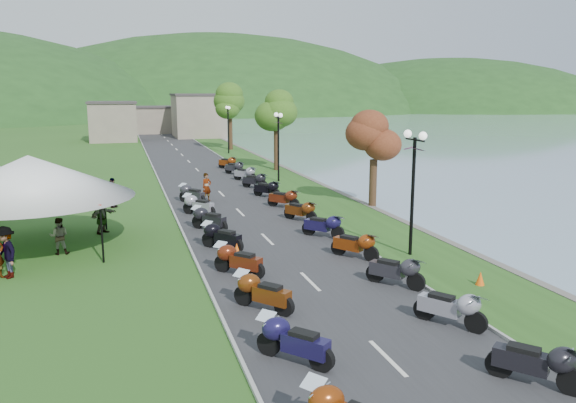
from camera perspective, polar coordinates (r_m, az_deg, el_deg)
road at (r=42.70m, az=-8.17°, el=2.16°), size 7.00×120.00×0.02m
hills_backdrop at (r=201.95m, az=-15.01°, el=8.86°), size 360.00×120.00×76.00m
far_building at (r=86.95m, az=-13.99°, el=8.09°), size 18.00×16.00×5.00m
moto_row_left at (r=15.63m, az=-1.06°, el=-11.51°), size 2.60×40.70×1.10m
moto_row_right at (r=28.80m, az=1.23°, el=-0.95°), size 2.60×43.68×1.10m
vendor_tent_main at (r=25.71m, az=-24.58°, el=-0.14°), size 5.61×5.61×4.00m
tree_lakeside at (r=32.62m, az=8.71°, el=4.88°), size 2.23×2.23×6.20m
pedestrian_b at (r=24.97m, az=-22.11°, el=-4.97°), size 0.77×0.46×1.53m
pedestrian_c at (r=22.66m, az=-26.53°, el=-6.94°), size 1.06×1.31×1.89m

